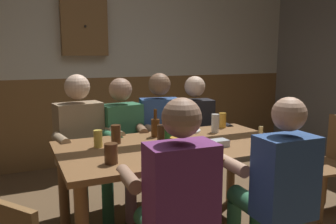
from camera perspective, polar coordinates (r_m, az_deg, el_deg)
The scene contains 23 objects.
back_wall_upper at distance 4.61m, azimuth -11.08°, elevation 13.22°, with size 5.78×0.12×1.21m, color beige.
back_wall_wainscot at distance 4.68m, azimuth -10.63°, elevation -1.25°, with size 5.78×0.12×1.14m, color brown.
dining_table at distance 2.60m, azimuth 1.35°, elevation -7.61°, with size 1.72×0.95×0.77m.
person_0 at distance 3.07m, azimuth -14.19°, elevation -4.52°, with size 0.57×0.57×1.26m.
person_1 at distance 3.16m, azimuth -7.15°, elevation -4.38°, with size 0.54×0.57×1.22m.
person_2 at distance 3.27m, azimuth -1.10°, elevation -3.58°, with size 0.56×0.57×1.26m.
person_3 at distance 3.45m, azimuth 4.84°, elevation -3.17°, with size 0.54×0.56×1.22m.
person_4 at distance 1.87m, azimuth 1.25°, elevation -14.41°, with size 0.50×0.51×1.22m.
person_5 at distance 2.25m, azimuth 17.45°, elevation -11.15°, with size 0.50×0.54×1.19m.
chair_empty_near_right at distance 3.42m, azimuth 25.86°, elevation -7.59°, with size 0.49×0.49×0.88m.
table_candle at distance 2.92m, azimuth 15.25°, elevation -3.10°, with size 0.04×0.04×0.08m, color #F9E08C.
condiment_caddy at distance 2.52m, azimuth 8.38°, elevation -5.17°, with size 0.14×0.10×0.05m, color #B2B7BC.
plate_0 at distance 3.00m, azimuth 2.93°, elevation -3.09°, with size 0.27×0.27×0.01m, color white.
bottle_0 at distance 2.45m, azimuth 0.06°, elevation -3.68°, with size 0.06×0.06×0.24m.
bottle_1 at distance 2.78m, azimuth -2.12°, elevation -2.50°, with size 0.07×0.07×0.23m.
pint_glass_0 at distance 2.52m, azimuth -11.62°, elevation -4.40°, with size 0.06×0.06×0.13m, color #E5C64C.
pint_glass_1 at distance 3.17m, azimuth 9.08°, elevation -1.37°, with size 0.07×0.07×0.14m, color gold.
pint_glass_2 at distance 2.96m, azimuth 7.90°, elevation -1.88°, with size 0.07×0.07×0.16m, color white.
pint_glass_3 at distance 2.65m, azimuth -0.94°, elevation -3.53°, with size 0.08×0.08×0.12m, color #4C2D19.
pint_glass_4 at distance 2.60m, azimuth -8.70°, elevation -3.70°, with size 0.07×0.07×0.14m, color #4C2D19.
pint_glass_5 at distance 2.13m, azimuth -9.50°, elevation -6.86°, with size 0.08×0.08×0.13m, color #4C2D19.
pint_glass_6 at distance 2.18m, azimuth 1.39°, elevation -6.11°, with size 0.08×0.08×0.14m, color gold.
wall_dart_cabinet at distance 4.44m, azimuth -13.83°, elevation 13.65°, with size 0.56×0.15×0.70m.
Camera 1 is at (-1.08, -2.08, 1.42)m, focal length 36.47 mm.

